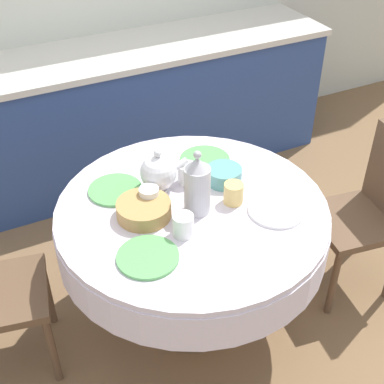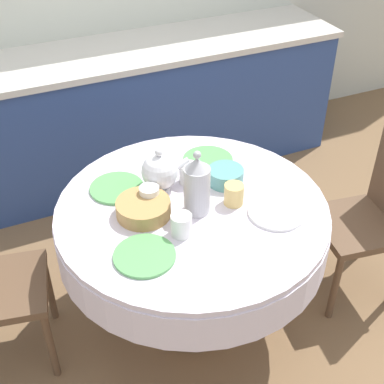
{
  "view_description": "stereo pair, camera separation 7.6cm",
  "coord_description": "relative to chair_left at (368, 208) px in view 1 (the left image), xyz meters",
  "views": [
    {
      "loc": [
        -0.82,
        -1.64,
        2.2
      ],
      "look_at": [
        0.0,
        0.0,
        0.82
      ],
      "focal_mm": 50.0,
      "sensor_mm": 36.0,
      "label": 1
    },
    {
      "loc": [
        -0.75,
        -1.67,
        2.2
      ],
      "look_at": [
        0.0,
        0.0,
        0.82
      ],
      "focal_mm": 50.0,
      "sensor_mm": 36.0,
      "label": 2
    }
  ],
  "objects": [
    {
      "name": "cup_near_right",
      "position": [
        -0.76,
        0.09,
        0.29
      ],
      "size": [
        0.09,
        0.09,
        0.1
      ],
      "primitive_type": "cylinder",
      "color": "#DBB766",
      "rests_on": "dining_table"
    },
    {
      "name": "plate_far_left",
      "position": [
        -1.2,
        0.4,
        0.25
      ],
      "size": [
        0.25,
        0.25,
        0.01
      ],
      "primitive_type": "cylinder",
      "color": "#5BA85B",
      "rests_on": "dining_table"
    },
    {
      "name": "cup_near_left",
      "position": [
        -1.05,
        -0.01,
        0.29
      ],
      "size": [
        0.09,
        0.09,
        0.1
      ],
      "primitive_type": "cylinder",
      "color": "white",
      "rests_on": "dining_table"
    },
    {
      "name": "plate_near_left",
      "position": [
        -1.24,
        -0.08,
        0.25
      ],
      "size": [
        0.25,
        0.25,
        0.01
      ],
      "primitive_type": "cylinder",
      "color": "#5BA85B",
      "rests_on": "dining_table"
    },
    {
      "name": "teapot",
      "position": [
        -1.01,
        0.32,
        0.34
      ],
      "size": [
        0.23,
        0.17,
        0.22
      ],
      "color": "white",
      "rests_on": "dining_table"
    },
    {
      "name": "plate_near_right",
      "position": [
        -0.62,
        -0.05,
        0.25
      ],
      "size": [
        0.25,
        0.25,
        0.01
      ],
      "primitive_type": "cylinder",
      "color": "white",
      "rests_on": "dining_table"
    },
    {
      "name": "dining_table",
      "position": [
        -0.94,
        0.14,
        0.11
      ],
      "size": [
        1.21,
        1.21,
        0.74
      ],
      "color": "brown",
      "rests_on": "ground_plane"
    },
    {
      "name": "cup_far_right",
      "position": [
        -0.88,
        0.31,
        0.29
      ],
      "size": [
        0.09,
        0.09,
        0.1
      ],
      "primitive_type": "cylinder",
      "color": "white",
      "rests_on": "dining_table"
    },
    {
      "name": "fruit_bowl",
      "position": [
        -0.72,
        0.24,
        0.28
      ],
      "size": [
        0.17,
        0.17,
        0.07
      ],
      "primitive_type": "cylinder",
      "color": "#569993",
      "rests_on": "dining_table"
    },
    {
      "name": "chair_left",
      "position": [
        0.0,
        0.0,
        0.0
      ],
      "size": [
        0.45,
        0.45,
        0.9
      ],
      "rotation": [
        0.0,
        0.0,
        1.42
      ],
      "color": "brown",
      "rests_on": "ground_plane"
    },
    {
      "name": "kitchen_counter",
      "position": [
        -0.94,
        1.58,
        -0.05
      ],
      "size": [
        3.24,
        0.64,
        0.91
      ],
      "color": "#2D4784",
      "rests_on": "ground_plane"
    },
    {
      "name": "ground_plane",
      "position": [
        -0.94,
        0.14,
        -0.5
      ],
      "size": [
        12.0,
        12.0,
        0.0
      ],
      "primitive_type": "plane",
      "color": "brown"
    },
    {
      "name": "coffee_carafe",
      "position": [
        -0.93,
        0.11,
        0.37
      ],
      "size": [
        0.11,
        0.11,
        0.3
      ],
      "color": "#B2B2B7",
      "rests_on": "dining_table"
    },
    {
      "name": "bread_basket",
      "position": [
        -1.15,
        0.17,
        0.28
      ],
      "size": [
        0.23,
        0.23,
        0.07
      ],
      "primitive_type": "cylinder",
      "color": "#AD844C",
      "rests_on": "dining_table"
    },
    {
      "name": "plate_far_right",
      "position": [
        -0.72,
        0.43,
        0.25
      ],
      "size": [
        0.25,
        0.25,
        0.01
      ],
      "primitive_type": "cylinder",
      "color": "#5BA85B",
      "rests_on": "dining_table"
    },
    {
      "name": "cup_far_left",
      "position": [
        -1.1,
        0.22,
        0.29
      ],
      "size": [
        0.09,
        0.09,
        0.1
      ],
      "primitive_type": "cylinder",
      "color": "white",
      "rests_on": "dining_table"
    }
  ]
}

